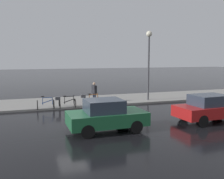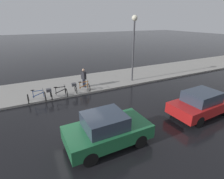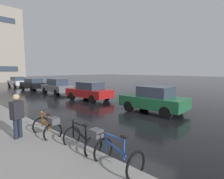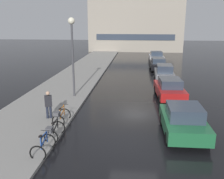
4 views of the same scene
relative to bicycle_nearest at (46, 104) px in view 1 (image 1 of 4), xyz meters
The scene contains 9 objects.
ground_plane 4.15m from the bicycle_nearest, 23.07° to the left, with size 140.00×140.00×0.00m, color black.
sidewalk_kerb 11.83m from the bicycle_nearest, 100.72° to the left, with size 4.80×60.00×0.14m, color gray.
bicycle_nearest is the anchor object (origin of this frame).
bicycle_second 1.34m from the bicycle_nearest, 89.78° to the left, with size 0.69×1.42×0.97m.
bicycle_third 3.21m from the bicycle_nearest, 94.11° to the left, with size 0.77×1.38×1.00m.
car_green 6.66m from the bicycle_nearest, 22.28° to the left, with size 2.00×3.87×1.59m.
car_red 10.71m from the bicycle_nearest, 54.48° to the left, with size 2.02×4.23×1.54m.
pedestrian 3.96m from the bicycle_nearest, 105.95° to the left, with size 0.46×0.37×1.72m.
streetlamp 9.10m from the bicycle_nearest, 95.21° to the left, with size 0.47×0.47×5.76m.
Camera 1 is at (13.88, -2.62, 3.61)m, focal length 40.00 mm.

